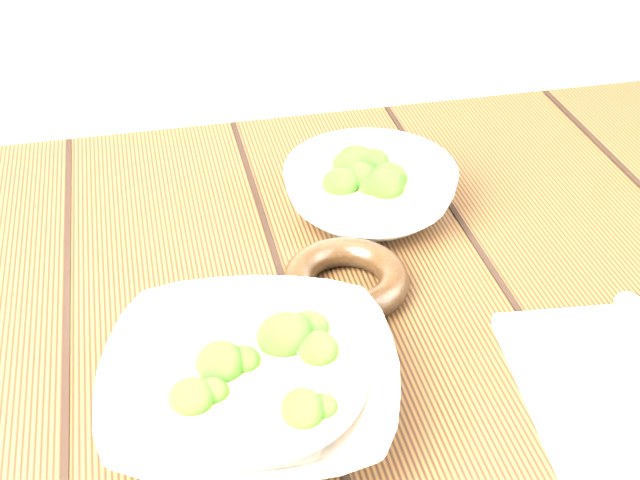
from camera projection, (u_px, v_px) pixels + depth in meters
table at (318, 414)px, 0.87m from camera, size 1.20×0.80×0.75m
soup_bowl_front at (250, 389)px, 0.68m from camera, size 0.27×0.27×0.07m
soup_bowl_back at (370, 189)px, 0.92m from camera, size 0.24×0.24×0.06m
trivet at (346, 280)px, 0.82m from camera, size 0.15×0.15×0.03m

